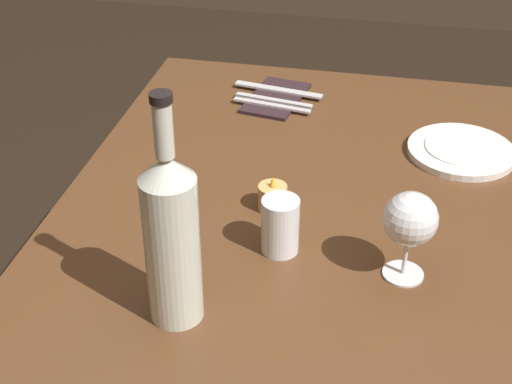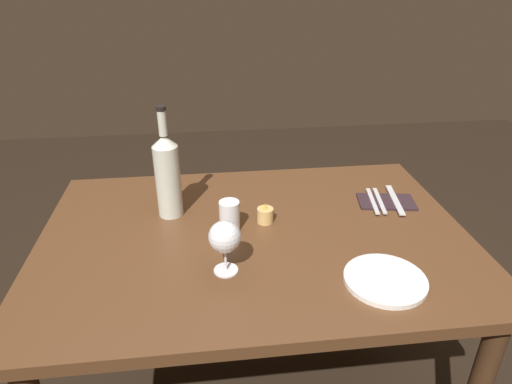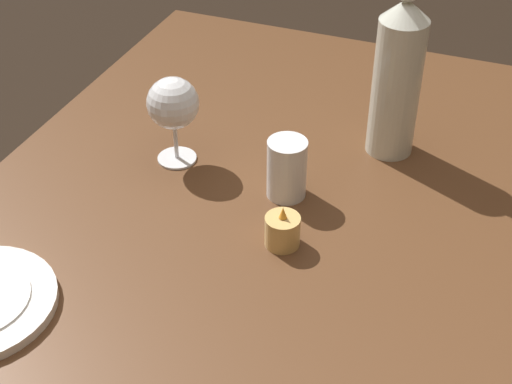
# 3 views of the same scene
# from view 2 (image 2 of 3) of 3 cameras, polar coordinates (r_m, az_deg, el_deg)

# --- Properties ---
(dining_table) EXTENTS (1.30, 0.90, 0.74)m
(dining_table) POSITION_cam_2_polar(r_m,az_deg,el_deg) (1.42, -0.14, -8.30)
(dining_table) COLOR #56351E
(dining_table) RESTS_ON ground
(wine_glass_left) EXTENTS (0.09, 0.09, 0.15)m
(wine_glass_left) POSITION_cam_2_polar(r_m,az_deg,el_deg) (1.16, -4.01, -5.86)
(wine_glass_left) COLOR white
(wine_glass_left) RESTS_ON dining_table
(wine_bottle) EXTENTS (0.08, 0.08, 0.36)m
(wine_bottle) POSITION_cam_2_polar(r_m,az_deg,el_deg) (1.43, -11.23, 2.21)
(wine_bottle) COLOR silver
(wine_bottle) RESTS_ON dining_table
(water_tumbler) EXTENTS (0.06, 0.06, 0.10)m
(water_tumbler) POSITION_cam_2_polar(r_m,az_deg,el_deg) (1.37, -3.40, -3.23)
(water_tumbler) COLOR white
(water_tumbler) RESTS_ON dining_table
(votive_candle) EXTENTS (0.05, 0.05, 0.07)m
(votive_candle) POSITION_cam_2_polar(r_m,az_deg,el_deg) (1.42, 1.19, -3.03)
(votive_candle) COLOR #DBB266
(votive_candle) RESTS_ON dining_table
(dinner_plate) EXTENTS (0.21, 0.21, 0.02)m
(dinner_plate) POSITION_cam_2_polar(r_m,az_deg,el_deg) (1.22, 16.16, -10.69)
(dinner_plate) COLOR white
(dinner_plate) RESTS_ON dining_table
(folded_napkin) EXTENTS (0.21, 0.14, 0.01)m
(folded_napkin) POSITION_cam_2_polar(r_m,az_deg,el_deg) (1.60, 16.30, -1.20)
(folded_napkin) COLOR #2D1E23
(folded_napkin) RESTS_ON dining_table
(fork_inner) EXTENTS (0.04, 0.18, 0.00)m
(fork_inner) POSITION_cam_2_polar(r_m,az_deg,el_deg) (1.59, 15.49, -1.05)
(fork_inner) COLOR silver
(fork_inner) RESTS_ON folded_napkin
(fork_outer) EXTENTS (0.04, 0.18, 0.00)m
(fork_outer) POSITION_cam_2_polar(r_m,az_deg,el_deg) (1.58, 14.65, -1.11)
(fork_outer) COLOR silver
(fork_outer) RESTS_ON folded_napkin
(table_knife) EXTENTS (0.05, 0.21, 0.00)m
(table_knife) POSITION_cam_2_polar(r_m,az_deg,el_deg) (1.61, 17.31, -0.93)
(table_knife) COLOR silver
(table_knife) RESTS_ON folded_napkin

